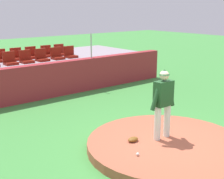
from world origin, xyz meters
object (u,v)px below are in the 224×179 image
(fielding_glove, at_px, (133,139))
(stadium_chair_1, at_px, (10,60))
(baseball, at_px, (138,154))
(stadium_chair_4, at_px, (57,55))
(stadium_chair_7, at_px, (1,58))
(stadium_chair_11, at_px, (60,52))
(stadium_chair_3, at_px, (42,57))
(stadium_chair_10, at_px, (47,53))
(stadium_chair_8, at_px, (17,56))
(stadium_chair_2, at_px, (26,59))
(stadium_chair_5, at_px, (70,54))
(pitcher, at_px, (163,99))
(stadium_chair_9, at_px, (32,55))

(fielding_glove, xyz_separation_m, stadium_chair_1, (-0.36, 6.65, 1.18))
(baseball, distance_m, stadium_chair_4, 7.71)
(stadium_chair_7, bearing_deg, baseball, 89.44)
(stadium_chair_7, distance_m, stadium_chair_11, 2.80)
(stadium_chair_3, height_order, stadium_chair_11, same)
(fielding_glove, distance_m, stadium_chair_3, 6.83)
(baseball, height_order, stadium_chair_4, stadium_chair_4)
(baseball, distance_m, stadium_chair_1, 7.40)
(stadium_chair_1, height_order, stadium_chair_7, same)
(stadium_chair_4, bearing_deg, stadium_chair_7, -23.62)
(stadium_chair_3, xyz_separation_m, stadium_chair_10, (0.74, 0.92, 0.00))
(stadium_chair_3, xyz_separation_m, stadium_chair_8, (-0.68, 0.92, 0.00))
(stadium_chair_2, relative_size, stadium_chair_4, 1.00)
(fielding_glove, xyz_separation_m, stadium_chair_4, (1.72, 6.65, 1.18))
(stadium_chair_5, bearing_deg, pitcher, 76.53)
(stadium_chair_4, distance_m, stadium_chair_11, 1.17)
(baseball, relative_size, stadium_chair_5, 0.15)
(stadium_chair_9, bearing_deg, stadium_chair_7, -0.27)
(stadium_chair_1, height_order, stadium_chair_8, same)
(pitcher, bearing_deg, stadium_chair_8, 93.51)
(baseball, xyz_separation_m, stadium_chair_3, (1.46, 7.30, 1.19))
(fielding_glove, relative_size, stadium_chair_7, 0.60)
(fielding_glove, relative_size, stadium_chair_1, 0.60)
(pitcher, relative_size, stadium_chair_1, 3.57)
(stadium_chair_11, bearing_deg, baseball, 70.73)
(stadium_chair_3, distance_m, stadium_chair_10, 1.18)
(stadium_chair_2, bearing_deg, stadium_chair_4, -179.90)
(stadium_chair_1, bearing_deg, stadium_chair_10, -156.32)
(stadium_chair_9, bearing_deg, stadium_chair_2, 53.24)
(stadium_chair_10, distance_m, stadium_chair_11, 0.68)
(stadium_chair_3, bearing_deg, stadium_chair_4, -179.87)
(pitcher, height_order, stadium_chair_11, pitcher)
(stadium_chair_1, xyz_separation_m, stadium_chair_7, (-0.02, 0.92, 0.00))
(fielding_glove, xyz_separation_m, stadium_chair_11, (2.42, 7.59, 1.18))
(stadium_chair_2, xyz_separation_m, stadium_chair_5, (2.09, 0.03, 0.00))
(stadium_chair_8, bearing_deg, fielding_glove, 87.61)
(stadium_chair_10, bearing_deg, baseball, 75.03)
(pitcher, relative_size, fielding_glove, 5.95)
(stadium_chair_5, xyz_separation_m, stadium_chair_7, (-2.78, 0.90, 0.00))
(stadium_chair_7, bearing_deg, fielding_glove, 92.86)
(pitcher, xyz_separation_m, baseball, (-1.19, -0.35, -1.00))
(stadium_chair_11, bearing_deg, stadium_chair_3, 33.42)
(stadium_chair_9, height_order, stadium_chair_11, same)
(stadium_chair_11, bearing_deg, stadium_chair_1, 18.66)
(pitcher, relative_size, stadium_chair_10, 3.57)
(stadium_chair_4, bearing_deg, stadium_chair_8, -33.17)
(pitcher, relative_size, stadium_chair_11, 3.57)
(stadium_chair_4, bearing_deg, stadium_chair_10, -90.97)
(stadium_chair_10, bearing_deg, stadium_chair_1, 23.68)
(stadium_chair_7, relative_size, stadium_chair_10, 1.00)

